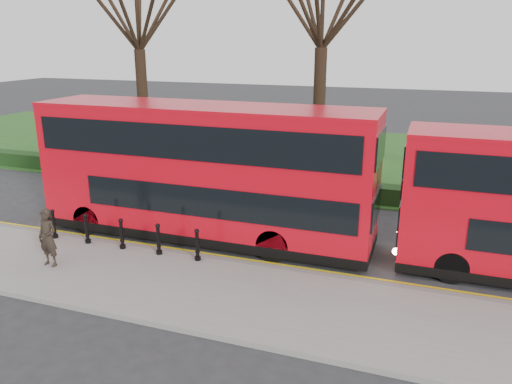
% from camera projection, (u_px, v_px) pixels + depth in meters
% --- Properties ---
extents(ground, '(120.00, 120.00, 0.00)m').
position_uv_depth(ground, '(195.00, 245.00, 17.29)').
color(ground, '#28282B').
rests_on(ground, ground).
extents(pavement, '(60.00, 4.00, 0.15)m').
position_uv_depth(pavement, '(150.00, 281.00, 14.57)').
color(pavement, gray).
rests_on(pavement, ground).
extents(kerb, '(60.00, 0.25, 0.16)m').
position_uv_depth(kerb, '(182.00, 254.00, 16.37)').
color(kerb, slate).
rests_on(kerb, ground).
extents(grass_verge, '(60.00, 18.00, 0.06)m').
position_uv_depth(grass_verge, '(303.00, 154.00, 30.80)').
color(grass_verge, '#21501A').
rests_on(grass_verge, ground).
extents(hedge, '(60.00, 0.90, 0.80)m').
position_uv_depth(hedge, '(259.00, 183.00, 23.30)').
color(hedge, black).
rests_on(hedge, ground).
extents(yellow_line_outer, '(60.00, 0.10, 0.01)m').
position_uv_depth(yellow_line_outer, '(186.00, 253.00, 16.66)').
color(yellow_line_outer, yellow).
rests_on(yellow_line_outer, ground).
extents(yellow_line_inner, '(60.00, 0.10, 0.01)m').
position_uv_depth(yellow_line_inner, '(189.00, 251.00, 16.84)').
color(yellow_line_inner, yellow).
rests_on(yellow_line_inner, ground).
extents(tree_left, '(7.32, 7.32, 11.44)m').
position_uv_depth(tree_left, '(137.00, 10.00, 26.39)').
color(tree_left, black).
rests_on(tree_left, ground).
extents(tree_mid, '(7.50, 7.50, 11.72)m').
position_uv_depth(tree_mid, '(323.00, 1.00, 23.15)').
color(tree_mid, black).
rests_on(tree_mid, ground).
extents(bollard_row, '(5.69, 0.15, 1.00)m').
position_uv_depth(bollard_row, '(122.00, 234.00, 16.53)').
color(bollard_row, black).
rests_on(bollard_row, pavement).
extents(bus_lead, '(11.86, 2.72, 4.72)m').
position_uv_depth(bus_lead, '(204.00, 173.00, 17.39)').
color(bus_lead, red).
rests_on(bus_lead, ground).
extents(pedestrian, '(0.69, 0.48, 1.82)m').
position_uv_depth(pedestrian, '(48.00, 238.00, 15.18)').
color(pedestrian, black).
rests_on(pedestrian, pavement).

